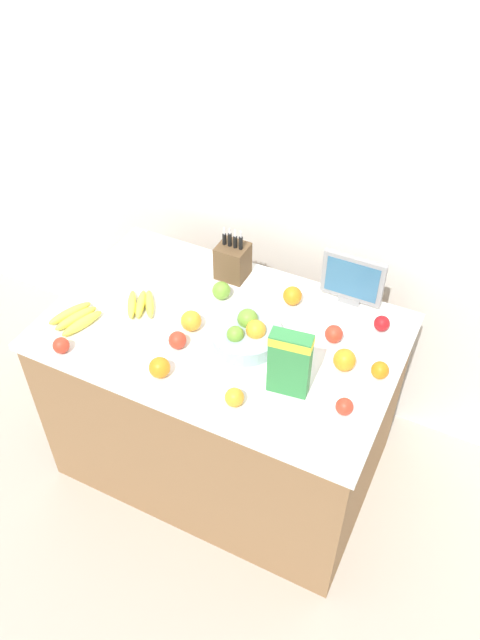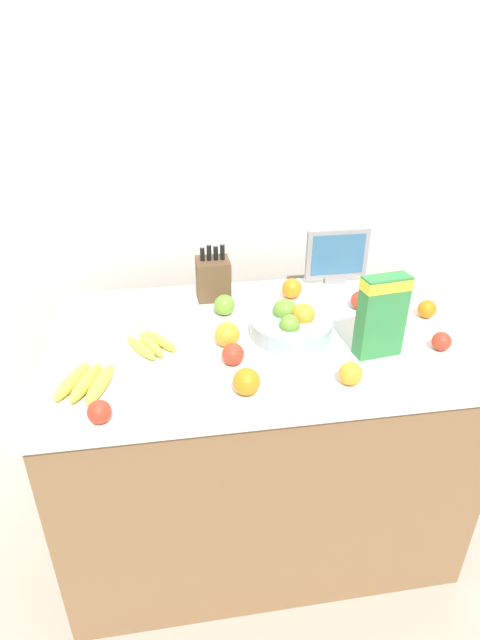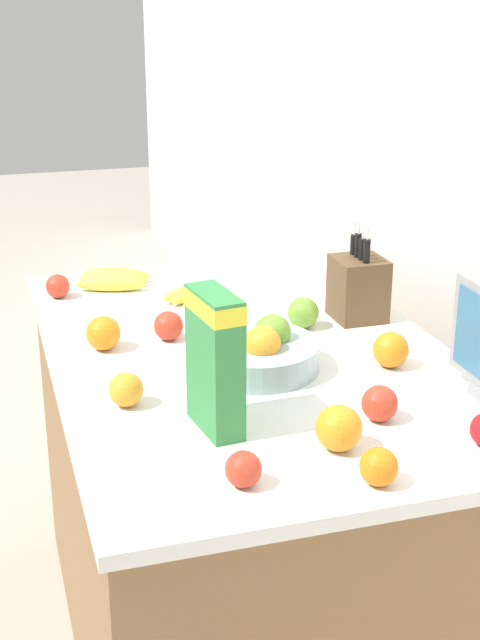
# 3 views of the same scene
# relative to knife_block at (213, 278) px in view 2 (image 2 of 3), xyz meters

# --- Properties ---
(ground_plane) EXTENTS (14.00, 14.00, 0.00)m
(ground_plane) POSITION_rel_knife_block_xyz_m (0.12, -0.33, -0.98)
(ground_plane) COLOR #B2A899
(wall_back) EXTENTS (9.00, 0.06, 2.60)m
(wall_back) POSITION_rel_knife_block_xyz_m (0.12, 0.34, 0.32)
(wall_back) COLOR silver
(wall_back) RESTS_ON ground_plane
(counter) EXTENTS (1.44, 0.91, 0.90)m
(counter) POSITION_rel_knife_block_xyz_m (0.12, -0.33, -0.53)
(counter) COLOR olive
(counter) RESTS_ON ground_plane
(knife_block) EXTENTS (0.13, 0.12, 0.25)m
(knife_block) POSITION_rel_knife_block_xyz_m (0.00, 0.00, 0.00)
(knife_block) COLOR brown
(knife_block) RESTS_ON counter
(small_monitor) EXTENTS (0.26, 0.03, 0.24)m
(small_monitor) POSITION_rel_knife_block_xyz_m (0.53, 0.05, 0.04)
(small_monitor) COLOR gray
(small_monitor) RESTS_ON counter
(cereal_box) EXTENTS (0.16, 0.08, 0.28)m
(cereal_box) POSITION_rel_knife_block_xyz_m (0.48, -0.51, 0.07)
(cereal_box) COLOR #338442
(cereal_box) RESTS_ON counter
(fruit_bowl) EXTENTS (0.29, 0.29, 0.12)m
(fruit_bowl) POSITION_rel_knife_block_xyz_m (0.24, -0.35, -0.04)
(fruit_bowl) COLOR #99B2B7
(fruit_bowl) RESTS_ON counter
(banana_bunch_left) EXTENTS (0.19, 0.20, 0.04)m
(banana_bunch_left) POSITION_rel_knife_block_xyz_m (-0.25, -0.36, -0.07)
(banana_bunch_left) COLOR yellow
(banana_bunch_left) RESTS_ON counter
(banana_bunch_right) EXTENTS (0.19, 0.23, 0.04)m
(banana_bunch_right) POSITION_rel_knife_block_xyz_m (-0.44, -0.56, -0.06)
(banana_bunch_right) COLOR yellow
(banana_bunch_right) RESTS_ON counter
(apple_near_bananas) EXTENTS (0.07, 0.07, 0.07)m
(apple_near_bananas) POSITION_rel_knife_block_xyz_m (0.55, -0.19, -0.05)
(apple_near_bananas) COLOR red
(apple_near_bananas) RESTS_ON counter
(apple_rear) EXTENTS (0.06, 0.06, 0.06)m
(apple_rear) POSITION_rel_knife_block_xyz_m (0.71, -0.52, -0.05)
(apple_rear) COLOR red
(apple_rear) RESTS_ON counter
(apple_leftmost) EXTENTS (0.08, 0.08, 0.08)m
(apple_leftmost) POSITION_rel_knife_block_xyz_m (0.02, -0.16, -0.04)
(apple_leftmost) COLOR #6B9E33
(apple_leftmost) RESTS_ON counter
(apple_by_knife_block) EXTENTS (0.07, 0.07, 0.07)m
(apple_by_knife_block) POSITION_rel_knife_block_xyz_m (-0.39, -0.72, -0.05)
(apple_by_knife_block) COLOR red
(apple_by_knife_block) RESTS_ON counter
(apple_rightmost) EXTENTS (0.07, 0.07, 0.07)m
(apple_rightmost) POSITION_rel_knife_block_xyz_m (0.70, -0.05, -0.05)
(apple_rightmost) COLOR #A31419
(apple_rightmost) RESTS_ON counter
(apple_front) EXTENTS (0.07, 0.07, 0.07)m
(apple_front) POSITION_rel_knife_block_xyz_m (0.01, -0.50, -0.05)
(apple_front) COLOR red
(apple_front) RESTS_ON counter
(orange_near_bowl) EXTENTS (0.08, 0.08, 0.08)m
(orange_near_bowl) POSITION_rel_knife_block_xyz_m (0.02, -0.66, -0.04)
(orange_near_bowl) COLOR orange
(orange_near_bowl) RESTS_ON counter
(orange_mid_right) EXTENTS (0.08, 0.08, 0.08)m
(orange_mid_right) POSITION_rel_knife_block_xyz_m (0.31, -0.06, -0.04)
(orange_mid_right) COLOR orange
(orange_mid_right) RESTS_ON counter
(orange_front_right) EXTENTS (0.09, 0.09, 0.09)m
(orange_front_right) POSITION_rel_knife_block_xyz_m (0.63, -0.32, -0.04)
(orange_front_right) COLOR orange
(orange_front_right) RESTS_ON counter
(orange_front_center) EXTENTS (0.07, 0.07, 0.07)m
(orange_front_center) POSITION_rel_knife_block_xyz_m (0.34, -0.66, -0.05)
(orange_front_center) COLOR orange
(orange_front_center) RESTS_ON counter
(orange_by_cereal) EXTENTS (0.09, 0.09, 0.09)m
(orange_by_cereal) POSITION_rel_knife_block_xyz_m (0.00, -0.38, -0.04)
(orange_by_cereal) COLOR orange
(orange_by_cereal) RESTS_ON counter
(orange_mid_left) EXTENTS (0.07, 0.07, 0.07)m
(orange_mid_left) POSITION_rel_knife_block_xyz_m (0.77, -0.30, -0.05)
(orange_mid_left) COLOR orange
(orange_mid_left) RESTS_ON counter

